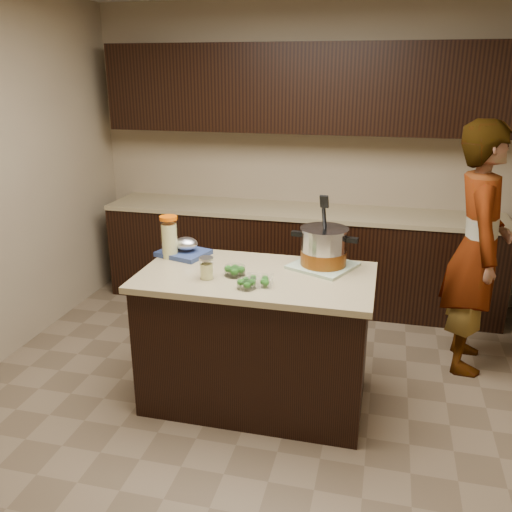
{
  "coord_description": "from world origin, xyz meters",
  "views": [
    {
      "loc": [
        0.75,
        -3.06,
        2.11
      ],
      "look_at": [
        0.0,
        0.0,
        1.02
      ],
      "focal_mm": 38.0,
      "sensor_mm": 36.0,
      "label": 1
    }
  ],
  "objects": [
    {
      "name": "ground_plane",
      "position": [
        0.0,
        0.0,
        0.0
      ],
      "size": [
        4.0,
        4.0,
        0.0
      ],
      "primitive_type": "plane",
      "color": "brown",
      "rests_on": "ground"
    },
    {
      "name": "mason_jar",
      "position": [
        -0.27,
        -0.14,
        0.96
      ],
      "size": [
        0.12,
        0.12,
        0.15
      ],
      "rotation": [
        0.0,
        0.0,
        -0.4
      ],
      "color": "#CECB7E",
      "rests_on": "island"
    },
    {
      "name": "stock_pot",
      "position": [
        0.39,
        0.22,
        1.02
      ],
      "size": [
        0.43,
        0.35,
        0.44
      ],
      "rotation": [
        0.0,
        0.0,
        -0.15
      ],
      "color": "#B7B7BC",
      "rests_on": "dish_towel"
    },
    {
      "name": "back_cabinets",
      "position": [
        0.0,
        1.74,
        0.94
      ],
      "size": [
        3.6,
        0.63,
        2.33
      ],
      "color": "black",
      "rests_on": "ground"
    },
    {
      "name": "blue_tray",
      "position": [
        -0.56,
        0.24,
        0.94
      ],
      "size": [
        0.38,
        0.33,
        0.12
      ],
      "rotation": [
        0.0,
        0.0,
        -0.28
      ],
      "color": "navy",
      "rests_on": "island"
    },
    {
      "name": "broccoli_tub_right",
      "position": [
        0.0,
        -0.24,
        0.92
      ],
      "size": [
        0.12,
        0.12,
        0.05
      ],
      "rotation": [
        0.0,
        0.0,
        0.07
      ],
      "color": "silver",
      "rests_on": "island"
    },
    {
      "name": "dish_towel",
      "position": [
        0.39,
        0.23,
        0.91
      ],
      "size": [
        0.48,
        0.48,
        0.02
      ],
      "primitive_type": "cube",
      "rotation": [
        0.0,
        0.0,
        -0.43
      ],
      "color": "#639363",
      "rests_on": "island"
    },
    {
      "name": "broccoli_tub_rect",
      "position": [
        0.06,
        -0.17,
        0.93
      ],
      "size": [
        0.17,
        0.13,
        0.06
      ],
      "rotation": [
        0.0,
        0.0,
        0.1
      ],
      "color": "silver",
      "rests_on": "island"
    },
    {
      "name": "person",
      "position": [
        1.41,
        0.85,
        0.9
      ],
      "size": [
        0.45,
        0.67,
        1.81
      ],
      "primitive_type": "imported",
      "rotation": [
        0.0,
        0.0,
        1.54
      ],
      "color": "gray",
      "rests_on": "ground"
    },
    {
      "name": "broccoli_tub_left",
      "position": [
        -0.12,
        -0.05,
        0.93
      ],
      "size": [
        0.14,
        0.14,
        0.06
      ],
      "rotation": [
        0.0,
        0.0,
        -0.09
      ],
      "color": "silver",
      "rests_on": "island"
    },
    {
      "name": "island",
      "position": [
        0.0,
        0.0,
        0.45
      ],
      "size": [
        1.46,
        0.81,
        0.9
      ],
      "color": "black",
      "rests_on": "ground"
    },
    {
      "name": "lemonade_pitcher",
      "position": [
        -0.64,
        0.17,
        1.03
      ],
      "size": [
        0.12,
        0.12,
        0.28
      ],
      "rotation": [
        0.0,
        0.0,
        -0.0
      ],
      "color": "#CECB7E",
      "rests_on": "island"
    },
    {
      "name": "room_shell",
      "position": [
        0.0,
        0.0,
        1.71
      ],
      "size": [
        4.04,
        4.04,
        2.72
      ],
      "color": "tan",
      "rests_on": "ground"
    }
  ]
}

